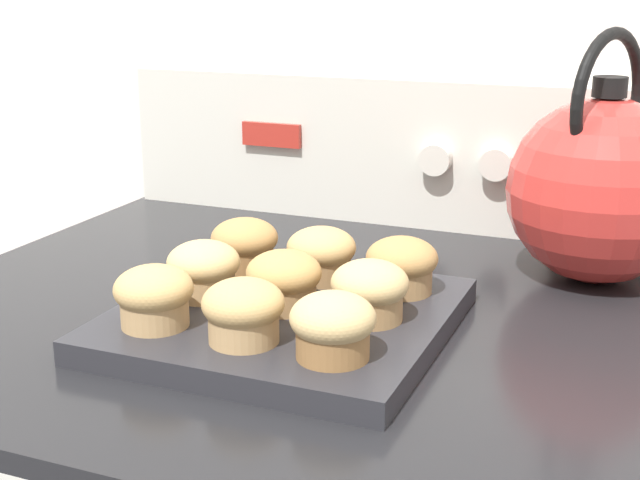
{
  "coord_description": "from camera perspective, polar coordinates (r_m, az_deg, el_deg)",
  "views": [
    {
      "loc": [
        0.33,
        -0.39,
        1.22
      ],
      "look_at": [
        0.06,
        0.26,
        1.01
      ],
      "focal_mm": 50.0,
      "sensor_mm": 36.0,
      "label": 1
    }
  ],
  "objects": [
    {
      "name": "tea_kettle",
      "position": [
        0.95,
        17.55,
        3.27
      ],
      "size": [
        0.19,
        0.22,
        0.26
      ],
      "color": "red",
      "rests_on": "stove_range"
    },
    {
      "name": "muffin_r1_c1",
      "position": [
        0.78,
        -2.32,
        -2.56
      ],
      "size": [
        0.07,
        0.07,
        0.05
      ],
      "color": "#A37A4C",
      "rests_on": "muffin_pan"
    },
    {
      "name": "muffin_r0_c1",
      "position": [
        0.71,
        -4.93,
        -4.54
      ],
      "size": [
        0.07,
        0.07,
        0.05
      ],
      "color": "tan",
      "rests_on": "muffin_pan"
    },
    {
      "name": "muffin_r2_c0",
      "position": [
        0.89,
        -4.85,
        -0.26
      ],
      "size": [
        0.07,
        0.07,
        0.05
      ],
      "color": "olive",
      "rests_on": "muffin_pan"
    },
    {
      "name": "control_panel",
      "position": [
        1.13,
        5.27,
        5.7
      ],
      "size": [
        0.74,
        0.07,
        0.18
      ],
      "color": "silver",
      "rests_on": "stove_range"
    },
    {
      "name": "muffin_r1_c0",
      "position": [
        0.82,
        -7.45,
        -1.85
      ],
      "size": [
        0.07,
        0.07,
        0.05
      ],
      "color": "tan",
      "rests_on": "muffin_pan"
    },
    {
      "name": "muffin_r2_c2",
      "position": [
        0.83,
        5.25,
        -1.59
      ],
      "size": [
        0.07,
        0.07,
        0.05
      ],
      "color": "#A37A4C",
      "rests_on": "muffin_pan"
    },
    {
      "name": "muffin_r2_c1",
      "position": [
        0.85,
        0.09,
        -0.89
      ],
      "size": [
        0.07,
        0.07,
        0.05
      ],
      "color": "#A37A4C",
      "rests_on": "muffin_pan"
    },
    {
      "name": "muffin_r0_c2",
      "position": [
        0.68,
        0.82,
        -5.51
      ],
      "size": [
        0.07,
        0.07,
        0.05
      ],
      "color": "olive",
      "rests_on": "muffin_pan"
    },
    {
      "name": "muffin_pan",
      "position": [
        0.8,
        -2.28,
        -5.08
      ],
      "size": [
        0.28,
        0.28,
        0.02
      ],
      "color": "#28282D",
      "rests_on": "stove_range"
    },
    {
      "name": "muffin_r1_c2",
      "position": [
        0.76,
        3.2,
        -3.24
      ],
      "size": [
        0.07,
        0.07,
        0.05
      ],
      "color": "#A37A4C",
      "rests_on": "muffin_pan"
    },
    {
      "name": "muffin_r0_c0",
      "position": [
        0.76,
        -10.58,
        -3.55
      ],
      "size": [
        0.07,
        0.07,
        0.05
      ],
      "color": "tan",
      "rests_on": "muffin_pan"
    }
  ]
}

